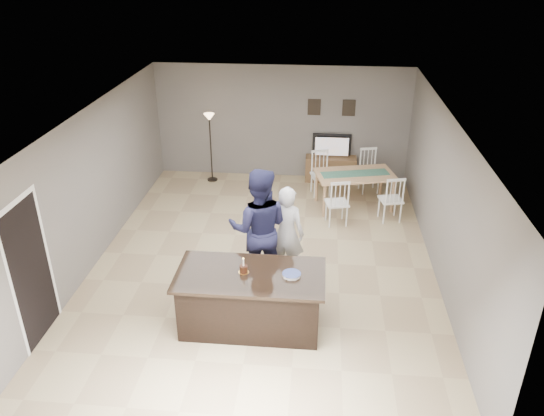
# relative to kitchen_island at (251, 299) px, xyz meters

# --- Properties ---
(floor) EXTENTS (8.00, 8.00, 0.00)m
(floor) POSITION_rel_kitchen_island_xyz_m (0.00, 1.80, -0.45)
(floor) COLOR tan
(floor) RESTS_ON ground
(room_shell) EXTENTS (8.00, 8.00, 8.00)m
(room_shell) POSITION_rel_kitchen_island_xyz_m (0.00, 1.80, 1.22)
(room_shell) COLOR slate
(room_shell) RESTS_ON floor
(kitchen_island) EXTENTS (2.15, 1.10, 0.90)m
(kitchen_island) POSITION_rel_kitchen_island_xyz_m (0.00, 0.00, 0.00)
(kitchen_island) COLOR black
(kitchen_island) RESTS_ON floor
(tv_console) EXTENTS (1.20, 0.40, 0.60)m
(tv_console) POSITION_rel_kitchen_island_xyz_m (1.20, 5.57, -0.15)
(tv_console) COLOR brown
(tv_console) RESTS_ON floor
(television) EXTENTS (0.91, 0.12, 0.53)m
(television) POSITION_rel_kitchen_island_xyz_m (1.20, 5.64, 0.41)
(television) COLOR black
(television) RESTS_ON tv_console
(tv_screen_glow) EXTENTS (0.78, 0.00, 0.78)m
(tv_screen_glow) POSITION_rel_kitchen_island_xyz_m (1.20, 5.56, 0.42)
(tv_screen_glow) COLOR orange
(tv_screen_glow) RESTS_ON tv_console
(picture_frames) EXTENTS (1.10, 0.02, 0.38)m
(picture_frames) POSITION_rel_kitchen_island_xyz_m (1.15, 5.78, 1.30)
(picture_frames) COLOR black
(picture_frames) RESTS_ON room_shell
(doorway) EXTENTS (0.00, 2.10, 2.65)m
(doorway) POSITION_rel_kitchen_island_xyz_m (-2.99, -0.50, 0.80)
(doorway) COLOR black
(doorway) RESTS_ON floor
(woman) EXTENTS (0.70, 0.55, 1.68)m
(woman) POSITION_rel_kitchen_island_xyz_m (0.43, 1.35, 0.39)
(woman) COLOR #B9BABE
(woman) RESTS_ON floor
(man) EXTENTS (1.03, 0.81, 2.06)m
(man) POSITION_rel_kitchen_island_xyz_m (-0.01, 1.11, 0.58)
(man) COLOR #1C1D3E
(man) RESTS_ON floor
(birthday_cake) EXTENTS (0.16, 0.16, 0.24)m
(birthday_cake) POSITION_rel_kitchen_island_xyz_m (-0.10, 0.03, 0.50)
(birthday_cake) COLOR gold
(birthday_cake) RESTS_ON kitchen_island
(plate_stack) EXTENTS (0.27, 0.27, 0.04)m
(plate_stack) POSITION_rel_kitchen_island_xyz_m (0.59, 0.00, 0.47)
(plate_stack) COLOR white
(plate_stack) RESTS_ON kitchen_island
(dining_table) EXTENTS (1.95, 2.16, 1.00)m
(dining_table) POSITION_rel_kitchen_island_xyz_m (1.69, 4.19, 0.18)
(dining_table) COLOR tan
(dining_table) RESTS_ON floor
(floor_lamp) EXTENTS (0.25, 0.25, 1.65)m
(floor_lamp) POSITION_rel_kitchen_island_xyz_m (-1.65, 5.33, 0.83)
(floor_lamp) COLOR black
(floor_lamp) RESTS_ON floor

